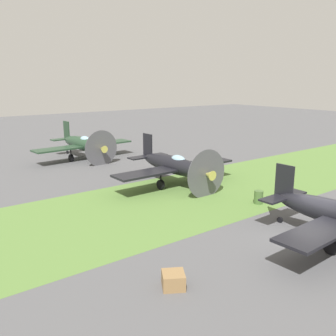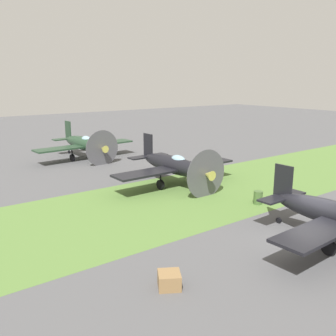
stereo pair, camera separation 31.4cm
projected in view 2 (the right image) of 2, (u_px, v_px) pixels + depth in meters
The scene contains 6 objects.
ground_plane at pixel (303, 239), 19.46m from camera, with size 160.00×160.00×0.00m, color #515154.
grass_verge at pixel (190, 196), 26.73m from camera, with size 120.00×11.00×0.01m, color #567A38.
airplane_wingman at pixel (174, 165), 29.17m from camera, with size 10.78×8.57×3.86m.
airplane_trail at pixel (84, 144), 38.97m from camera, with size 10.87×8.60×3.87m.
fuel_drum at pixel (258, 198), 24.89m from camera, with size 0.60×0.60×0.90m, color #476633.
supply_crate at pixel (169, 280), 14.86m from camera, with size 0.90×0.90×0.64m, color olive.
Camera 2 is at (16.46, 10.28, 8.16)m, focal length 39.52 mm.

